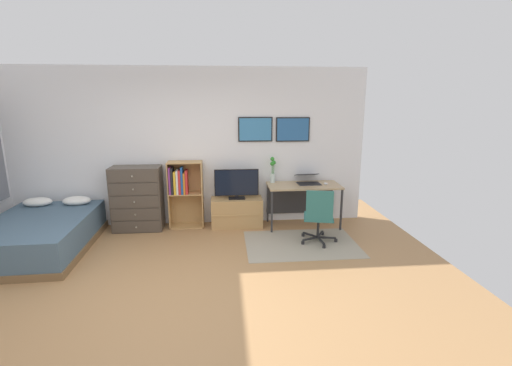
{
  "coord_description": "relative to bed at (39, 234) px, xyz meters",
  "views": [
    {
      "loc": [
        0.58,
        -3.74,
        2.14
      ],
      "look_at": [
        1.06,
        1.5,
        0.92
      ],
      "focal_mm": 24.89,
      "sensor_mm": 36.0,
      "label": 1
    }
  ],
  "objects": [
    {
      "name": "laptop",
      "position": [
        4.14,
        0.8,
        0.56
      ],
      "size": [
        0.41,
        0.43,
        0.17
      ],
      "rotation": [
        0.0,
        0.0,
        0.04
      ],
      "color": "#333338",
      "rests_on": "desk"
    },
    {
      "name": "wall_back_with_posters",
      "position": [
        2.13,
        1.05,
        1.11
      ],
      "size": [
        6.12,
        0.09,
        2.7
      ],
      "color": "white",
      "rests_on": "ground_plane"
    },
    {
      "name": "bookshelf",
      "position": [
        1.99,
        0.84,
        0.44
      ],
      "size": [
        0.58,
        0.3,
        1.14
      ],
      "color": "tan",
      "rests_on": "ground_plane"
    },
    {
      "name": "ground_plane",
      "position": [
        2.11,
        -1.38,
        -0.25
      ],
      "size": [
        7.2,
        7.2,
        0.0
      ],
      "primitive_type": "plane",
      "color": "#A87A4C"
    },
    {
      "name": "bed",
      "position": [
        0.0,
        0.0,
        0.0
      ],
      "size": [
        1.43,
        2.02,
        0.61
      ],
      "rotation": [
        0.0,
        0.0,
        0.03
      ],
      "color": "brown",
      "rests_on": "ground_plane"
    },
    {
      "name": "bamboo_vase",
      "position": [
        3.54,
        0.9,
        0.7
      ],
      "size": [
        0.1,
        0.09,
        0.45
      ],
      "color": "silver",
      "rests_on": "desk"
    },
    {
      "name": "tv_stand",
      "position": [
        2.9,
        0.79,
        0.0
      ],
      "size": [
        0.88,
        0.41,
        0.5
      ],
      "color": "tan",
      "rests_on": "ground_plane"
    },
    {
      "name": "television",
      "position": [
        2.9,
        0.77,
        0.5
      ],
      "size": [
        0.75,
        0.16,
        0.52
      ],
      "color": "black",
      "rests_on": "tv_stand"
    },
    {
      "name": "desk",
      "position": [
        4.05,
        0.76,
        0.36
      ],
      "size": [
        1.23,
        0.61,
        0.74
      ],
      "color": "tan",
      "rests_on": "ground_plane"
    },
    {
      "name": "office_chair",
      "position": [
        4.11,
        -0.12,
        0.21
      ],
      "size": [
        0.58,
        0.57,
        0.86
      ],
      "rotation": [
        0.0,
        0.0,
        -0.23
      ],
      "color": "#232326",
      "rests_on": "ground_plane"
    },
    {
      "name": "dresser",
      "position": [
        1.24,
        0.77,
        0.29
      ],
      "size": [
        0.81,
        0.46,
        1.08
      ],
      "color": "#4C4238",
      "rests_on": "ground_plane"
    },
    {
      "name": "area_rug",
      "position": [
        3.85,
        -0.12,
        -0.24
      ],
      "size": [
        1.7,
        1.2,
        0.01
      ],
      "primitive_type": "cube",
      "color": "#9E937F",
      "rests_on": "ground_plane"
    },
    {
      "name": "computer_mouse",
      "position": [
        4.43,
        0.65,
        0.51
      ],
      "size": [
        0.06,
        0.1,
        0.03
      ],
      "primitive_type": "ellipsoid",
      "color": "silver",
      "rests_on": "desk"
    }
  ]
}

